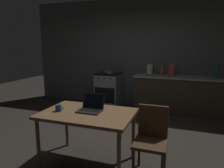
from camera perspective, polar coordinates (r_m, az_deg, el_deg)
name	(u,v)px	position (r m, az deg, el deg)	size (l,w,h in m)	color
ground_plane	(101,140)	(3.74, -3.10, -15.13)	(12.00, 12.00, 0.00)	#2D2823
back_wall	(145,54)	(5.55, 9.05, 8.30)	(6.40, 0.10, 2.81)	#4A4C4C
kitchen_counter	(180,95)	(5.24, 18.16, -2.82)	(2.16, 0.64, 0.90)	#382D23
stove_oven	(109,89)	(5.57, -0.96, -1.52)	(0.60, 0.62, 0.90)	gray
dining_table	(88,118)	(2.84, -6.71, -9.17)	(1.23, 0.82, 0.74)	brown
chair	(151,136)	(2.73, 10.81, -13.92)	(0.40, 0.40, 0.87)	#4C331E
laptop	(91,108)	(2.85, -5.87, -6.52)	(0.32, 0.28, 0.22)	#232326
electric_kettle	(150,70)	(5.20, 10.41, 3.86)	(0.18, 0.16, 0.26)	black
bottle	(217,72)	(5.14, 26.98, 2.89)	(0.07, 0.07, 0.29)	#19592D
frying_pan	(109,72)	(5.45, -0.93, 3.28)	(0.23, 0.40, 0.05)	gray
coffee_mug	(58,108)	(2.93, -14.55, -6.37)	(0.12, 0.08, 0.09)	#264C8C
cereal_box	(171,70)	(5.17, 16.05, 3.80)	(0.13, 0.05, 0.29)	#B2382D
bottle_b	(162,69)	(5.24, 13.66, 3.91)	(0.08, 0.08, 0.29)	#8C601E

